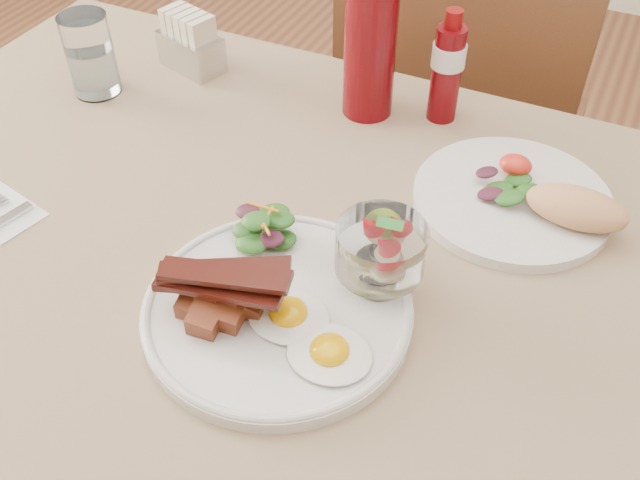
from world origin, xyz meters
TOP-DOWN VIEW (x-y plane):
  - table at (0.00, 0.00)m, footprint 1.33×0.88m
  - chair_far at (0.00, 0.66)m, footprint 0.42×0.42m
  - main_plate at (0.00, -0.07)m, footprint 0.28×0.28m
  - fried_eggs at (0.05, -0.09)m, footprint 0.16×0.12m
  - bacon_potato_pile at (-0.04, -0.11)m, footprint 0.15×0.09m
  - side_salad at (-0.05, 0.01)m, footprint 0.08×0.08m
  - fruit_cup at (0.09, 0.00)m, footprint 0.09×0.09m
  - second_plate at (0.20, 0.21)m, footprint 0.26×0.24m
  - ketchup_bottle at (-0.06, 0.32)m, footprint 0.09×0.09m
  - hot_sauce_bottle at (0.04, 0.35)m, footprint 0.05×0.05m
  - sugar_caddy at (-0.35, 0.32)m, footprint 0.11×0.08m
  - water_glass at (-0.44, 0.20)m, footprint 0.07×0.07m

SIDE VIEW (x-z plane):
  - chair_far at x=0.00m, z-range 0.06..0.99m
  - table at x=0.00m, z-range 0.29..1.04m
  - main_plate at x=0.00m, z-range 0.75..0.77m
  - second_plate at x=0.20m, z-range 0.74..0.80m
  - fried_eggs at x=0.05m, z-range 0.76..0.79m
  - side_salad at x=-0.05m, z-range 0.77..0.81m
  - sugar_caddy at x=-0.35m, z-range 0.75..0.84m
  - bacon_potato_pile at x=-0.04m, z-range 0.77..0.83m
  - water_glass at x=-0.44m, z-range 0.74..0.86m
  - fruit_cup at x=0.09m, z-range 0.77..0.87m
  - hot_sauce_bottle at x=0.04m, z-range 0.75..0.91m
  - ketchup_bottle at x=-0.06m, z-range 0.75..0.95m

